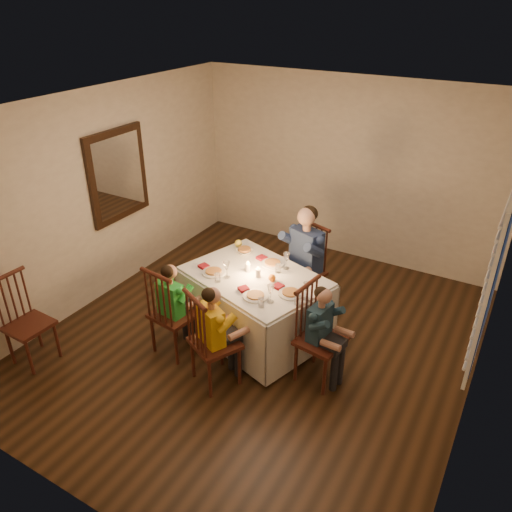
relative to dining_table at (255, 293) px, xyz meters
The scene contains 26 objects.
ground 0.58m from the dining_table, 36.15° to the right, with size 5.00×5.00×0.00m, color black.
wall_left 2.28m from the dining_table, behind, with size 0.02×5.00×2.60m, color beige.
wall_right 2.45m from the dining_table, ahead, with size 0.02×5.00×2.60m, color beige.
wall_back 2.55m from the dining_table, 87.92° to the left, with size 4.50×0.02×2.60m, color beige.
ceiling 2.04m from the dining_table, 36.15° to the right, with size 5.00×5.00×0.00m, color white.
dining_table is the anchor object (origin of this frame).
chair_adult 1.02m from the dining_table, 74.81° to the left, with size 0.44×0.42×1.08m, color #3D1810, non-canonical shape.
chair_near_left 1.08m from the dining_table, 131.17° to the right, with size 0.44×0.42×1.08m, color #3D1810, non-canonical shape.
chair_near_right 1.04m from the dining_table, 86.47° to the right, with size 0.44×0.42×1.08m, color #3D1810, non-canonical shape.
chair_end 1.15m from the dining_table, 18.32° to the right, with size 0.44×0.42×1.08m, color #3D1810, non-canonical shape.
chair_extra 2.48m from the dining_table, 138.66° to the right, with size 0.42×0.40×1.03m, color #3D1810, non-canonical shape.
adult 1.02m from the dining_table, 74.81° to the left, with size 0.51×0.47×1.35m, color navy, non-canonical shape.
child_green 1.08m from the dining_table, 131.17° to the right, with size 0.37×0.33×1.09m, color green, non-canonical shape.
child_yellow 1.04m from the dining_table, 86.47° to the right, with size 0.38×0.35×1.12m, color gold, non-canonical shape.
child_teal 1.15m from the dining_table, 18.32° to the right, with size 0.36×0.33×1.09m, color #1B3445, non-canonical shape.
setting_adult 0.39m from the dining_table, 80.06° to the left, with size 0.26×0.26×0.02m, color silver.
setting_green 0.51m from the dining_table, 155.08° to the right, with size 0.26×0.26×0.02m, color silver.
setting_yellow 0.50m from the dining_table, 58.93° to the right, with size 0.26×0.26×0.02m, color silver.
setting_teal 0.59m from the dining_table, 16.31° to the right, with size 0.26×0.26×0.02m, color silver.
candle_left 0.30m from the dining_table, 162.83° to the left, with size 0.06×0.06×0.10m, color white.
candle_right 0.28m from the dining_table, 17.17° to the right, with size 0.06×0.06×0.10m, color white.
squash 0.76m from the dining_table, 136.50° to the left, with size 0.09×0.09×0.09m, color yellow.
orange_fruit 0.35m from the dining_table, ahead, with size 0.08×0.08×0.08m, color orange.
serving_bowl 0.58m from the dining_table, 133.61° to the left, with size 0.19×0.19×0.05m, color silver.
wall_mirror 2.34m from the dining_table, behind, with size 0.06×0.95×1.15m.
window_blinds 2.48m from the dining_table, ahead, with size 0.07×1.34×1.54m.
Camera 1 is at (2.29, -4.01, 3.58)m, focal length 35.00 mm.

